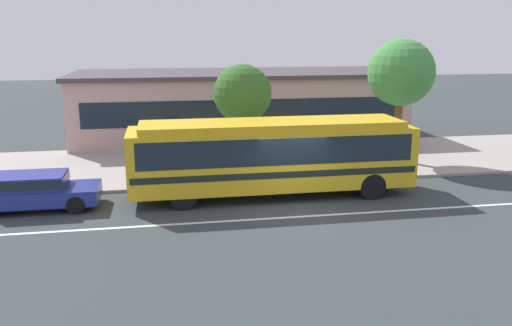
% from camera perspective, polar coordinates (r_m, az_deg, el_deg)
% --- Properties ---
extents(ground_plane, '(120.00, 120.00, 0.00)m').
position_cam_1_polar(ground_plane, '(18.73, 4.33, -5.06)').
color(ground_plane, '#333A3C').
extents(sidewalk_slab, '(60.00, 8.00, 0.12)m').
position_cam_1_polar(sidewalk_slab, '(25.42, 0.35, 0.18)').
color(sidewalk_slab, '#9E9491').
rests_on(sidewalk_slab, ground_plane).
extents(lane_stripe_center, '(56.00, 0.16, 0.01)m').
position_cam_1_polar(lane_stripe_center, '(18.00, 4.96, -5.86)').
color(lane_stripe_center, silver).
rests_on(lane_stripe_center, ground_plane).
extents(transit_bus, '(10.73, 2.58, 2.91)m').
position_cam_1_polar(transit_bus, '(19.84, 1.80, 1.13)').
color(transit_bus, gold).
rests_on(transit_bus, ground_plane).
extents(sedan_behind_bus, '(4.24, 1.78, 1.29)m').
position_cam_1_polar(sedan_behind_bus, '(20.09, -23.03, -2.69)').
color(sedan_behind_bus, navy).
rests_on(sedan_behind_bus, ground_plane).
extents(pedestrian_waiting_near_sign, '(0.44, 0.44, 1.64)m').
position_cam_1_polar(pedestrian_waiting_near_sign, '(24.64, 12.83, 1.82)').
color(pedestrian_waiting_near_sign, slate).
rests_on(pedestrian_waiting_near_sign, sidewalk_slab).
extents(pedestrian_walking_along_curb, '(0.41, 0.41, 1.59)m').
position_cam_1_polar(pedestrian_walking_along_curb, '(22.75, -3.83, 1.08)').
color(pedestrian_walking_along_curb, '#7C6456').
rests_on(pedestrian_walking_along_curb, sidewalk_slab).
extents(bus_stop_sign, '(0.11, 0.44, 2.42)m').
position_cam_1_polar(bus_stop_sign, '(23.03, 11.71, 2.58)').
color(bus_stop_sign, gray).
rests_on(bus_stop_sign, sidewalk_slab).
extents(street_tree_near_stop, '(2.58, 2.58, 4.72)m').
position_cam_1_polar(street_tree_near_stop, '(23.16, -1.49, 7.53)').
color(street_tree_near_stop, brown).
rests_on(street_tree_near_stop, sidewalk_slab).
extents(street_tree_mid_block, '(3.12, 3.12, 5.79)m').
position_cam_1_polar(street_tree_mid_block, '(25.61, 15.58, 9.43)').
color(street_tree_mid_block, brown).
rests_on(street_tree_mid_block, sidewalk_slab).
extents(station_building, '(19.29, 7.75, 3.96)m').
position_cam_1_polar(station_building, '(31.67, -1.94, 6.43)').
color(station_building, '#B99490').
rests_on(station_building, ground_plane).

